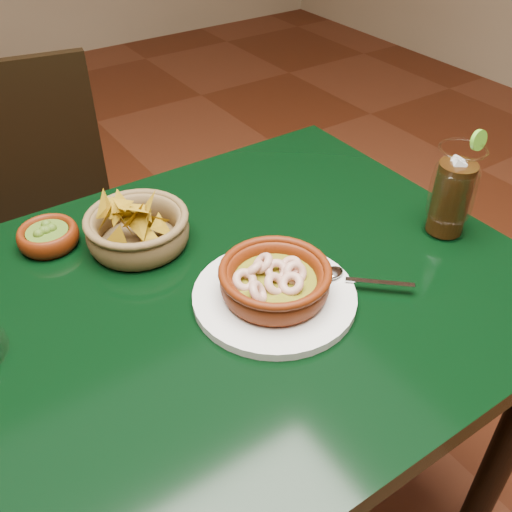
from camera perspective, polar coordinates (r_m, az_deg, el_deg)
dining_table at (r=0.98m, az=-7.56°, el=-9.59°), size 1.20×0.80×0.75m
dining_chair at (r=1.60m, az=-20.47°, el=2.36°), size 0.49×0.49×0.91m
shrimp_plate at (r=0.90m, az=1.90°, el=-2.86°), size 0.33×0.26×0.08m
chip_basket at (r=1.04m, az=-11.78°, el=2.69°), size 0.22×0.22×0.13m
guacamole_ramekin at (r=1.08m, az=-20.08°, el=1.90°), size 0.13×0.13×0.04m
cola_drink at (r=1.08m, az=19.04°, el=6.03°), size 0.17×0.17×0.19m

